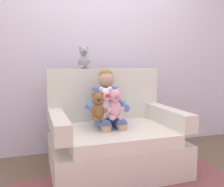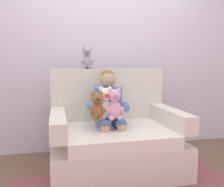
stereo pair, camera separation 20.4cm
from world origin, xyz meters
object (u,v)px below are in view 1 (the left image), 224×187
Objects in this scene: armchair at (114,139)px; plush_white at (106,104)px; plush_brown at (98,107)px; plush_grey_on_backrest at (84,58)px; plush_pink at (115,105)px; seated_child at (108,106)px.

plush_white is (-0.12, -0.11, 0.39)m from armchair.
armchair is 0.45m from plush_brown.
plush_brown is 1.08× the size of plush_grey_on_backrest.
seated_child is at bearing 107.61° from plush_pink.
plush_brown is at bearing -102.71° from plush_grey_on_backrest.
armchair is 4.09× the size of plush_white.
plush_pink is 0.17m from plush_brown.
seated_child is 0.60m from plush_grey_on_backrest.
plush_white is at bearing -91.12° from plush_grey_on_backrest.
plush_pink is (-0.04, -0.15, 0.38)m from armchair.
seated_child is at bearing 58.29° from plush_brown.
plush_pink is 0.69m from plush_grey_on_backrest.
plush_white is at bearing 163.28° from plush_pink.
plush_grey_on_backrest reaches higher than armchair.
plush_white is (-0.06, -0.13, 0.04)m from seated_child.
plush_grey_on_backrest is (-0.03, 0.48, 0.46)m from plush_brown.
seated_child reaches higher than plush_brown.
seated_child is 2.75× the size of plush_pink.
armchair is 5.10× the size of plush_grey_on_backrest.
plush_pink reaches higher than plush_brown.
plush_grey_on_backrest is at bearing 113.51° from plush_white.
plush_grey_on_backrest is at bearing 116.92° from seated_child.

